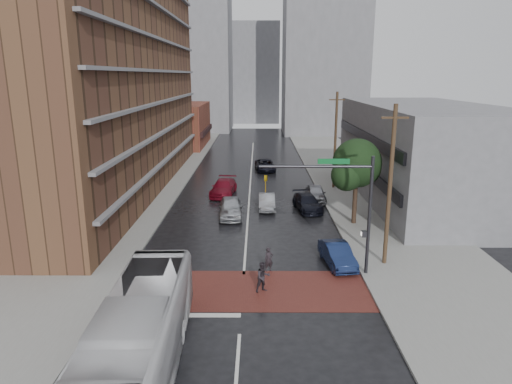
{
  "coord_description": "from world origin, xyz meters",
  "views": [
    {
      "loc": [
        0.84,
        -22.71,
        11.58
      ],
      "look_at": [
        0.71,
        8.81,
        3.5
      ],
      "focal_mm": 32.0,
      "sensor_mm": 36.0,
      "label": 1
    }
  ],
  "objects_px": {
    "pedestrian_a": "(269,260)",
    "car_parked_mid": "(307,203)",
    "car_parked_far": "(316,193)",
    "car_travel_b": "(267,202)",
    "pedestrian_b": "(263,277)",
    "transit_bus": "(138,339)",
    "suv_travel": "(265,165)",
    "car_parked_near": "(337,255)",
    "car_travel_a": "(231,208)",
    "car_travel_c": "(224,187)"
  },
  "relations": [
    {
      "from": "pedestrian_a",
      "to": "car_travel_b",
      "type": "distance_m",
      "value": 13.37
    },
    {
      "from": "car_travel_b",
      "to": "suv_travel",
      "type": "height_order",
      "value": "suv_travel"
    },
    {
      "from": "car_travel_a",
      "to": "suv_travel",
      "type": "relative_size",
      "value": 0.98
    },
    {
      "from": "car_parked_near",
      "to": "car_travel_c",
      "type": "bearing_deg",
      "value": 107.92
    },
    {
      "from": "pedestrian_b",
      "to": "suv_travel",
      "type": "xyz_separation_m",
      "value": [
        0.62,
        32.99,
        -0.17
      ]
    },
    {
      "from": "car_parked_far",
      "to": "car_travel_b",
      "type": "bearing_deg",
      "value": -149.15
    },
    {
      "from": "car_travel_b",
      "to": "pedestrian_b",
      "type": "bearing_deg",
      "value": -91.96
    },
    {
      "from": "car_parked_near",
      "to": "car_parked_mid",
      "type": "xyz_separation_m",
      "value": [
        -0.63,
        12.0,
        0.0
      ]
    },
    {
      "from": "transit_bus",
      "to": "car_parked_far",
      "type": "height_order",
      "value": "transit_bus"
    },
    {
      "from": "transit_bus",
      "to": "pedestrian_a",
      "type": "distance_m",
      "value": 11.44
    },
    {
      "from": "pedestrian_a",
      "to": "car_parked_near",
      "type": "bearing_deg",
      "value": -6.82
    },
    {
      "from": "transit_bus",
      "to": "suv_travel",
      "type": "height_order",
      "value": "transit_bus"
    },
    {
      "from": "car_travel_a",
      "to": "suv_travel",
      "type": "xyz_separation_m",
      "value": [
        3.21,
        19.31,
        -0.13
      ]
    },
    {
      "from": "car_parked_near",
      "to": "car_parked_far",
      "type": "bearing_deg",
      "value": 80.19
    },
    {
      "from": "transit_bus",
      "to": "car_travel_a",
      "type": "relative_size",
      "value": 2.52
    },
    {
      "from": "car_travel_b",
      "to": "car_parked_mid",
      "type": "bearing_deg",
      "value": -6.05
    },
    {
      "from": "car_parked_mid",
      "to": "pedestrian_b",
      "type": "bearing_deg",
      "value": -113.27
    },
    {
      "from": "car_travel_a",
      "to": "car_travel_b",
      "type": "bearing_deg",
      "value": 34.58
    },
    {
      "from": "car_travel_a",
      "to": "car_parked_near",
      "type": "bearing_deg",
      "value": -56.87
    },
    {
      "from": "car_travel_c",
      "to": "suv_travel",
      "type": "bearing_deg",
      "value": 76.39
    },
    {
      "from": "pedestrian_a",
      "to": "pedestrian_b",
      "type": "xyz_separation_m",
      "value": [
        -0.38,
        -2.69,
        0.1
      ]
    },
    {
      "from": "pedestrian_a",
      "to": "car_parked_mid",
      "type": "height_order",
      "value": "pedestrian_a"
    },
    {
      "from": "pedestrian_b",
      "to": "car_travel_b",
      "type": "height_order",
      "value": "pedestrian_b"
    },
    {
      "from": "car_travel_a",
      "to": "car_parked_far",
      "type": "relative_size",
      "value": 1.1
    },
    {
      "from": "transit_bus",
      "to": "suv_travel",
      "type": "xyz_separation_m",
      "value": [
        5.53,
        40.41,
        -1.01
      ]
    },
    {
      "from": "pedestrian_a",
      "to": "car_travel_a",
      "type": "height_order",
      "value": "car_travel_a"
    },
    {
      "from": "car_parked_far",
      "to": "car_travel_a",
      "type": "bearing_deg",
      "value": -145.9
    },
    {
      "from": "suv_travel",
      "to": "pedestrian_a",
      "type": "bearing_deg",
      "value": -96.06
    },
    {
      "from": "car_parked_near",
      "to": "car_parked_mid",
      "type": "bearing_deg",
      "value": 84.99
    },
    {
      "from": "pedestrian_b",
      "to": "car_travel_c",
      "type": "xyz_separation_m",
      "value": [
        -3.71,
        20.98,
        -0.1
      ]
    },
    {
      "from": "car_travel_b",
      "to": "car_parked_mid",
      "type": "relative_size",
      "value": 0.86
    },
    {
      "from": "car_travel_c",
      "to": "transit_bus",
      "type": "bearing_deg",
      "value": -86.18
    },
    {
      "from": "pedestrian_a",
      "to": "pedestrian_b",
      "type": "height_order",
      "value": "pedestrian_b"
    },
    {
      "from": "car_travel_c",
      "to": "car_travel_b",
      "type": "bearing_deg",
      "value": -43.21
    },
    {
      "from": "pedestrian_b",
      "to": "car_parked_near",
      "type": "relative_size",
      "value": 0.41
    },
    {
      "from": "car_parked_mid",
      "to": "car_parked_far",
      "type": "relative_size",
      "value": 1.08
    },
    {
      "from": "pedestrian_a",
      "to": "car_parked_mid",
      "type": "relative_size",
      "value": 0.32
    },
    {
      "from": "transit_bus",
      "to": "car_travel_b",
      "type": "height_order",
      "value": "transit_bus"
    },
    {
      "from": "car_travel_c",
      "to": "car_travel_a",
      "type": "bearing_deg",
      "value": -75.02
    },
    {
      "from": "transit_bus",
      "to": "pedestrian_a",
      "type": "bearing_deg",
      "value": 60.49
    },
    {
      "from": "car_parked_near",
      "to": "car_travel_a",
      "type": "bearing_deg",
      "value": 118.08
    },
    {
      "from": "car_travel_c",
      "to": "car_parked_far",
      "type": "distance_m",
      "value": 9.16
    },
    {
      "from": "pedestrian_b",
      "to": "car_parked_far",
      "type": "relative_size",
      "value": 0.39
    },
    {
      "from": "transit_bus",
      "to": "car_parked_far",
      "type": "bearing_deg",
      "value": 67.01
    },
    {
      "from": "car_travel_a",
      "to": "car_travel_b",
      "type": "relative_size",
      "value": 1.19
    },
    {
      "from": "car_parked_mid",
      "to": "car_travel_c",
      "type": "bearing_deg",
      "value": 137.07
    },
    {
      "from": "transit_bus",
      "to": "car_travel_b",
      "type": "bearing_deg",
      "value": 75.12
    },
    {
      "from": "car_travel_a",
      "to": "car_parked_near",
      "type": "xyz_separation_m",
      "value": [
        7.29,
        -9.99,
        -0.14
      ]
    },
    {
      "from": "car_parked_far",
      "to": "pedestrian_a",
      "type": "bearing_deg",
      "value": -105.6
    },
    {
      "from": "pedestrian_a",
      "to": "car_travel_b",
      "type": "relative_size",
      "value": 0.37
    }
  ]
}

